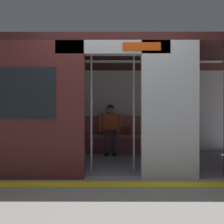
{
  "coord_description": "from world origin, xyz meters",
  "views": [
    {
      "loc": [
        0.0,
        3.72,
        1.02
      ],
      "look_at": [
        0.02,
        -1.33,
        1.0
      ],
      "focal_mm": 39.51,
      "sensor_mm": 36.0,
      "label": 1
    }
  ],
  "objects_px": {
    "person_seated": "(111,125)",
    "grab_pole_far": "(134,111)",
    "train_car": "(111,89)",
    "grab_pole_door": "(92,111)",
    "book": "(96,133)",
    "bench_seat": "(113,138)",
    "handbag": "(126,131)"
  },
  "relations": [
    {
      "from": "person_seated",
      "to": "grab_pole_far",
      "type": "xyz_separation_m",
      "value": [
        -0.42,
        1.76,
        0.35
      ]
    },
    {
      "from": "train_car",
      "to": "grab_pole_far",
      "type": "distance_m",
      "value": 0.92
    },
    {
      "from": "grab_pole_door",
      "to": "train_car",
      "type": "bearing_deg",
      "value": -112.17
    },
    {
      "from": "grab_pole_door",
      "to": "grab_pole_far",
      "type": "bearing_deg",
      "value": -173.28
    },
    {
      "from": "book",
      "to": "train_car",
      "type": "bearing_deg",
      "value": 120.72
    },
    {
      "from": "bench_seat",
      "to": "handbag",
      "type": "xyz_separation_m",
      "value": [
        -0.32,
        -0.03,
        0.19
      ]
    },
    {
      "from": "person_seated",
      "to": "handbag",
      "type": "relative_size",
      "value": 4.54
    },
    {
      "from": "bench_seat",
      "to": "handbag",
      "type": "distance_m",
      "value": 0.37
    },
    {
      "from": "train_car",
      "to": "grab_pole_door",
      "type": "height_order",
      "value": "train_car"
    },
    {
      "from": "train_car",
      "to": "book",
      "type": "bearing_deg",
      "value": -71.92
    },
    {
      "from": "train_car",
      "to": "person_seated",
      "type": "relative_size",
      "value": 5.43
    },
    {
      "from": "bench_seat",
      "to": "grab_pole_far",
      "type": "bearing_deg",
      "value": 101.44
    },
    {
      "from": "person_seated",
      "to": "train_car",
      "type": "bearing_deg",
      "value": 90.33
    },
    {
      "from": "bench_seat",
      "to": "person_seated",
      "type": "distance_m",
      "value": 0.33
    },
    {
      "from": "person_seated",
      "to": "grab_pole_door",
      "type": "height_order",
      "value": "grab_pole_door"
    },
    {
      "from": "handbag",
      "to": "grab_pole_door",
      "type": "bearing_deg",
      "value": 70.43
    },
    {
      "from": "person_seated",
      "to": "grab_pole_door",
      "type": "relative_size",
      "value": 0.57
    },
    {
      "from": "grab_pole_far",
      "to": "person_seated",
      "type": "bearing_deg",
      "value": -76.59
    },
    {
      "from": "grab_pole_door",
      "to": "grab_pole_far",
      "type": "distance_m",
      "value": 0.74
    },
    {
      "from": "book",
      "to": "grab_pole_far",
      "type": "distance_m",
      "value": 2.09
    },
    {
      "from": "handbag",
      "to": "bench_seat",
      "type": "bearing_deg",
      "value": 5.49
    },
    {
      "from": "train_car",
      "to": "person_seated",
      "type": "xyz_separation_m",
      "value": [
        0.01,
        -1.06,
        -0.79
      ]
    },
    {
      "from": "train_car",
      "to": "bench_seat",
      "type": "xyz_separation_m",
      "value": [
        -0.05,
        -1.11,
        -1.12
      ]
    },
    {
      "from": "train_car",
      "to": "person_seated",
      "type": "bearing_deg",
      "value": -89.67
    },
    {
      "from": "grab_pole_far",
      "to": "grab_pole_door",
      "type": "bearing_deg",
      "value": 6.72
    },
    {
      "from": "bench_seat",
      "to": "grab_pole_door",
      "type": "distance_m",
      "value": 2.05
    },
    {
      "from": "bench_seat",
      "to": "grab_pole_door",
      "type": "relative_size",
      "value": 1.34
    },
    {
      "from": "person_seated",
      "to": "book",
      "type": "relative_size",
      "value": 5.36
    },
    {
      "from": "train_car",
      "to": "book",
      "type": "distance_m",
      "value": 1.57
    },
    {
      "from": "train_car",
      "to": "book",
      "type": "height_order",
      "value": "train_car"
    },
    {
      "from": "train_car",
      "to": "handbag",
      "type": "height_order",
      "value": "train_car"
    },
    {
      "from": "bench_seat",
      "to": "handbag",
      "type": "bearing_deg",
      "value": -174.51
    }
  ]
}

